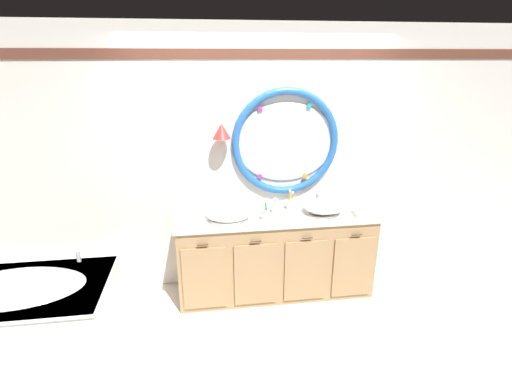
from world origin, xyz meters
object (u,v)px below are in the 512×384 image
Objects in this scene: toothbrush_holder_right at (290,204)px; soap_dispenser at (275,206)px; sink_basin_left at (228,213)px; toothbrush_holder_left at (266,214)px; folded_hand_towel at (361,213)px; sink_basin_right at (323,207)px; bathtub at (20,309)px.

toothbrush_holder_right reaches higher than soap_dispenser.
toothbrush_holder_left reaches higher than sink_basin_left.
soap_dispenser reaches higher than sink_basin_left.
folded_hand_towel is at bearing -21.03° from toothbrush_holder_right.
toothbrush_holder_left is at bearing -139.81° from toothbrush_holder_right.
folded_hand_towel is (0.81, -0.16, -0.05)m from soap_dispenser.
toothbrush_holder_left is 1.42× the size of folded_hand_towel.
sink_basin_right is at bearing 9.39° from toothbrush_holder_left.
toothbrush_holder_left is (-0.58, -0.10, -0.01)m from sink_basin_right.
toothbrush_holder_right is 1.33× the size of soap_dispenser.
sink_basin_right is at bearing -7.30° from soap_dispenser.
toothbrush_holder_right is (0.29, 0.24, -0.01)m from toothbrush_holder_left.
sink_basin_left is 2.07× the size of toothbrush_holder_left.
toothbrush_holder_right reaches higher than folded_hand_towel.
sink_basin_right is at bearing -25.85° from toothbrush_holder_right.
bathtub is 3.11m from folded_hand_towel.
sink_basin_left is 0.93m from sink_basin_right.
toothbrush_holder_right reaches higher than sink_basin_right.
sink_basin_right is at bearing 163.43° from folded_hand_towel.
toothbrush_holder_left is at bearing -127.42° from soap_dispenser.
sink_basin_right is (0.93, 0.00, 0.01)m from sink_basin_left.
sink_basin_right is 0.33m from toothbrush_holder_right.
folded_hand_towel is (1.27, -0.10, -0.04)m from sink_basin_left.
soap_dispenser is 1.12× the size of folded_hand_towel.
sink_basin_right is 2.37× the size of soap_dispenser.
bathtub is at bearing -166.53° from sink_basin_left.
bathtub is 9.01× the size of soap_dispenser.
sink_basin_left is at bearing 13.47° from bathtub.
sink_basin_left is 0.36m from toothbrush_holder_left.
sink_basin_left is 2.93× the size of folded_hand_towel.
toothbrush_holder_right reaches higher than toothbrush_holder_left.
toothbrush_holder_left is 1.27× the size of soap_dispenser.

